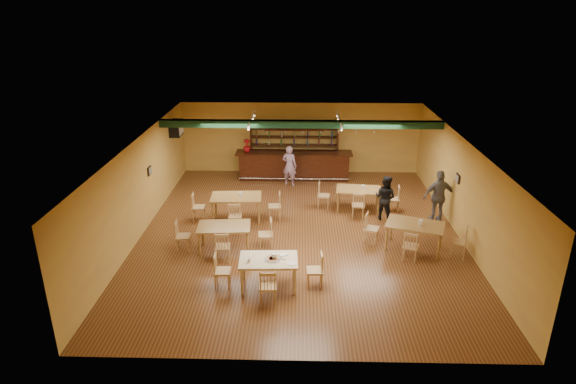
{
  "coord_description": "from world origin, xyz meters",
  "views": [
    {
      "loc": [
        -0.01,
        -14.1,
        6.91
      ],
      "look_at": [
        -0.39,
        0.6,
        1.15
      ],
      "focal_mm": 30.46,
      "sensor_mm": 36.0,
      "label": 1
    }
  ],
  "objects_px": {
    "dining_table_c": "(224,237)",
    "dining_table_d": "(414,236)",
    "patron_bar": "(289,166)",
    "bar_counter": "(294,165)",
    "near_table": "(269,273)",
    "patron_right_a": "(385,198)",
    "dining_table_a": "(237,208)",
    "dining_table_b": "(358,199)"
  },
  "relations": [
    {
      "from": "bar_counter",
      "to": "near_table",
      "type": "height_order",
      "value": "bar_counter"
    },
    {
      "from": "dining_table_c",
      "to": "patron_right_a",
      "type": "relative_size",
      "value": 1.0
    },
    {
      "from": "bar_counter",
      "to": "dining_table_a",
      "type": "height_order",
      "value": "bar_counter"
    },
    {
      "from": "bar_counter",
      "to": "near_table",
      "type": "distance_m",
      "value": 8.36
    },
    {
      "from": "bar_counter",
      "to": "patron_bar",
      "type": "bearing_deg",
      "value": -101.61
    },
    {
      "from": "dining_table_a",
      "to": "dining_table_c",
      "type": "height_order",
      "value": "dining_table_a"
    },
    {
      "from": "dining_table_b",
      "to": "bar_counter",
      "type": "bearing_deg",
      "value": 131.67
    },
    {
      "from": "patron_bar",
      "to": "bar_counter",
      "type": "bearing_deg",
      "value": -80.78
    },
    {
      "from": "bar_counter",
      "to": "dining_table_c",
      "type": "height_order",
      "value": "bar_counter"
    },
    {
      "from": "dining_table_c",
      "to": "patron_bar",
      "type": "distance_m",
      "value": 5.82
    },
    {
      "from": "dining_table_a",
      "to": "patron_right_a",
      "type": "bearing_deg",
      "value": -1.49
    },
    {
      "from": "dining_table_d",
      "to": "patron_bar",
      "type": "bearing_deg",
      "value": 144.85
    },
    {
      "from": "dining_table_c",
      "to": "dining_table_d",
      "type": "xyz_separation_m",
      "value": [
        5.62,
        0.16,
        0.03
      ]
    },
    {
      "from": "dining_table_b",
      "to": "dining_table_a",
      "type": "bearing_deg",
      "value": -161.24
    },
    {
      "from": "dining_table_b",
      "to": "dining_table_d",
      "type": "relative_size",
      "value": 0.94
    },
    {
      "from": "patron_bar",
      "to": "patron_right_a",
      "type": "bearing_deg",
      "value": 156.57
    },
    {
      "from": "bar_counter",
      "to": "dining_table_d",
      "type": "distance_m",
      "value": 7.18
    },
    {
      "from": "dining_table_c",
      "to": "patron_bar",
      "type": "height_order",
      "value": "patron_bar"
    },
    {
      "from": "dining_table_d",
      "to": "patron_right_a",
      "type": "height_order",
      "value": "patron_right_a"
    },
    {
      "from": "bar_counter",
      "to": "dining_table_d",
      "type": "xyz_separation_m",
      "value": [
        3.65,
        -6.18,
        -0.15
      ]
    },
    {
      "from": "near_table",
      "to": "patron_right_a",
      "type": "xyz_separation_m",
      "value": [
        3.65,
        4.31,
        0.38
      ]
    },
    {
      "from": "dining_table_d",
      "to": "near_table",
      "type": "xyz_separation_m",
      "value": [
        -4.18,
        -2.16,
        -0.01
      ]
    },
    {
      "from": "dining_table_d",
      "to": "dining_table_c",
      "type": "bearing_deg",
      "value": -158.98
    },
    {
      "from": "dining_table_a",
      "to": "patron_bar",
      "type": "xyz_separation_m",
      "value": [
        1.7,
        3.35,
        0.4
      ]
    },
    {
      "from": "dining_table_b",
      "to": "dining_table_c",
      "type": "height_order",
      "value": "dining_table_b"
    },
    {
      "from": "bar_counter",
      "to": "dining_table_a",
      "type": "bearing_deg",
      "value": -114.17
    },
    {
      "from": "dining_table_a",
      "to": "patron_right_a",
      "type": "relative_size",
      "value": 1.08
    },
    {
      "from": "dining_table_a",
      "to": "dining_table_d",
      "type": "bearing_deg",
      "value": -23.15
    },
    {
      "from": "dining_table_d",
      "to": "patron_right_a",
      "type": "xyz_separation_m",
      "value": [
        -0.53,
        2.15,
        0.36
      ]
    },
    {
      "from": "dining_table_c",
      "to": "patron_bar",
      "type": "xyz_separation_m",
      "value": [
        1.8,
        5.52,
        0.43
      ]
    },
    {
      "from": "patron_right_a",
      "to": "dining_table_b",
      "type": "bearing_deg",
      "value": -9.63
    },
    {
      "from": "dining_table_d",
      "to": "patron_bar",
      "type": "distance_m",
      "value": 6.59
    },
    {
      "from": "patron_bar",
      "to": "patron_right_a",
      "type": "distance_m",
      "value": 4.59
    },
    {
      "from": "bar_counter",
      "to": "dining_table_d",
      "type": "height_order",
      "value": "bar_counter"
    },
    {
      "from": "dining_table_d",
      "to": "near_table",
      "type": "height_order",
      "value": "dining_table_d"
    },
    {
      "from": "bar_counter",
      "to": "dining_table_b",
      "type": "height_order",
      "value": "bar_counter"
    },
    {
      "from": "bar_counter",
      "to": "patron_bar",
      "type": "distance_m",
      "value": 0.88
    },
    {
      "from": "patron_bar",
      "to": "dining_table_b",
      "type": "bearing_deg",
      "value": 156.82
    },
    {
      "from": "dining_table_d",
      "to": "near_table",
      "type": "distance_m",
      "value": 4.7
    },
    {
      "from": "dining_table_a",
      "to": "dining_table_d",
      "type": "xyz_separation_m",
      "value": [
        5.52,
        -2.01,
        -0.01
      ]
    },
    {
      "from": "near_table",
      "to": "dining_table_c",
      "type": "bearing_deg",
      "value": 123.41
    },
    {
      "from": "dining_table_b",
      "to": "dining_table_d",
      "type": "height_order",
      "value": "dining_table_d"
    }
  ]
}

